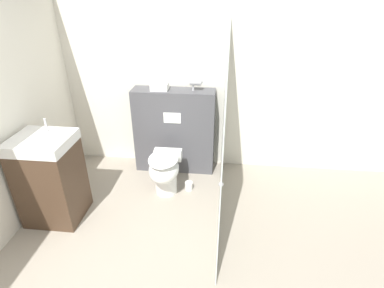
{
  "coord_description": "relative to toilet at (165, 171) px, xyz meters",
  "views": [
    {
      "loc": [
        0.52,
        -1.65,
        2.31
      ],
      "look_at": [
        0.21,
        1.28,
        0.74
      ],
      "focal_mm": 28.0,
      "sensor_mm": 36.0,
      "label": 1
    }
  ],
  "objects": [
    {
      "name": "ground_plane",
      "position": [
        0.13,
        -1.33,
        -0.33
      ],
      "size": [
        12.0,
        12.0,
        0.0
      ],
      "primitive_type": "plane",
      "color": "#9E9384"
    },
    {
      "name": "shower_glass",
      "position": [
        0.67,
        -0.22,
        0.76
      ],
      "size": [
        0.04,
        2.05,
        2.19
      ],
      "color": "silver",
      "rests_on": "ground_plane"
    },
    {
      "name": "spare_toilet_roll",
      "position": [
        0.28,
        0.11,
        -0.28
      ],
      "size": [
        0.1,
        0.1,
        0.11
      ],
      "color": "white",
      "rests_on": "ground_plane"
    },
    {
      "name": "sink_vanity",
      "position": [
        -1.13,
        -0.52,
        0.16
      ],
      "size": [
        0.58,
        0.53,
        1.12
      ],
      "color": "#473323",
      "rests_on": "ground_plane"
    },
    {
      "name": "toilet",
      "position": [
        0.0,
        0.0,
        0.0
      ],
      "size": [
        0.36,
        0.58,
        0.54
      ],
      "color": "white",
      "rests_on": "ground_plane"
    },
    {
      "name": "wall_back",
      "position": [
        0.13,
        0.83,
        0.92
      ],
      "size": [
        8.0,
        0.06,
        2.5
      ],
      "color": "silver",
      "rests_on": "ground_plane"
    },
    {
      "name": "folded_towel",
      "position": [
        -0.15,
        0.61,
        0.86
      ],
      "size": [
        0.22,
        0.16,
        0.09
      ],
      "color": "white",
      "rests_on": "partition_panel"
    },
    {
      "name": "hair_drier",
      "position": [
        0.31,
        0.63,
        0.92
      ],
      "size": [
        0.17,
        0.09,
        0.16
      ],
      "color": "#B7B7BC",
      "rests_on": "partition_panel"
    },
    {
      "name": "partition_panel",
      "position": [
        0.02,
        0.63,
        0.24
      ],
      "size": [
        1.07,
        0.3,
        1.14
      ],
      "color": "#4C4C51",
      "rests_on": "ground_plane"
    }
  ]
}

